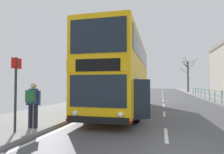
{
  "coord_description": "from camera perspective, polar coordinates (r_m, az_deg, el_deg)",
  "views": [
    {
      "loc": [
        -0.13,
        -4.34,
        1.76
      ],
      "look_at": [
        -3.12,
        7.19,
        2.19
      ],
      "focal_mm": 30.77,
      "sensor_mm": 36.0,
      "label": 1
    }
  ],
  "objects": [
    {
      "name": "bare_tree_far_00",
      "position": [
        43.06,
        21.61,
        0.55
      ],
      "size": [
        3.56,
        2.39,
        7.21
      ],
      "color": "#4C3D2D",
      "rests_on": "ground"
    },
    {
      "name": "pedestrian_railing_far_kerb",
      "position": [
        17.45,
        29.84,
        -4.75
      ],
      "size": [
        0.05,
        28.61,
        1.06
      ],
      "color": "#236B4C",
      "rests_on": "ground"
    },
    {
      "name": "double_decker_bus_main",
      "position": [
        12.31,
        3.32,
        0.63
      ],
      "size": [
        3.36,
        11.07,
        4.47
      ],
      "color": "#F4B20F",
      "rests_on": "ground"
    },
    {
      "name": "bus_stop_sign_near",
      "position": [
        7.25,
        -26.68,
        -2.32
      ],
      "size": [
        0.08,
        0.44,
        2.52
      ],
      "color": "#2D2D33",
      "rests_on": "ground"
    },
    {
      "name": "pedestrian_with_backpack",
      "position": [
        7.69,
        -22.46,
        -6.7
      ],
      "size": [
        0.55,
        0.58,
        1.67
      ],
      "color": "black",
      "rests_on": "ground"
    }
  ]
}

